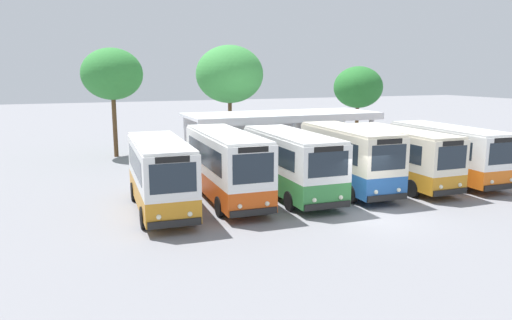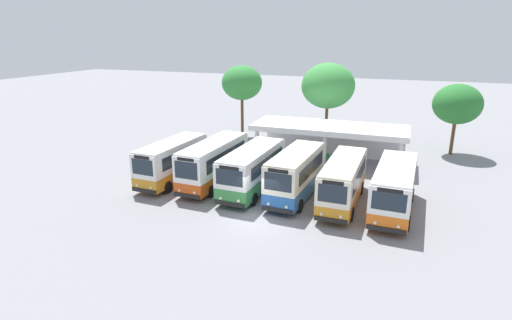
{
  "view_description": "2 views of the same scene",
  "coord_description": "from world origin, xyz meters",
  "px_view_note": "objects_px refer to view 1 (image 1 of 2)",
  "views": [
    {
      "loc": [
        -12.2,
        -16.34,
        6.13
      ],
      "look_at": [
        -2.28,
        8.18,
        1.27
      ],
      "focal_mm": 33.16,
      "sensor_mm": 36.0,
      "label": 1
    },
    {
      "loc": [
        8.23,
        -21.88,
        11.15
      ],
      "look_at": [
        -2.24,
        6.38,
        1.86
      ],
      "focal_mm": 28.73,
      "sensor_mm": 36.0,
      "label": 2
    }
  ],
  "objects_px": {
    "waiting_chair_end_by_column": "(258,155)",
    "waiting_chair_fifth_seat": "(292,153)",
    "city_bus_far_end_green": "(447,151)",
    "waiting_chair_middle_seat": "(275,154)",
    "waiting_chair_far_end_seat": "(299,153)",
    "city_bus_fifth_blue": "(399,154)",
    "city_bus_fourth_amber": "(348,156)",
    "waiting_chair_fourth_seat": "(283,154)",
    "city_bus_middle_cream": "(291,161)",
    "waiting_chair_second_from_end": "(267,155)",
    "city_bus_second_in_row": "(226,163)",
    "city_bus_nearest_orange": "(160,172)"
  },
  "relations": [
    {
      "from": "waiting_chair_middle_seat",
      "to": "waiting_chair_far_end_seat",
      "type": "bearing_deg",
      "value": 1.36
    },
    {
      "from": "waiting_chair_end_by_column",
      "to": "city_bus_far_end_green",
      "type": "bearing_deg",
      "value": -48.86
    },
    {
      "from": "city_bus_far_end_green",
      "to": "waiting_chair_middle_seat",
      "type": "bearing_deg",
      "value": 126.55
    },
    {
      "from": "city_bus_far_end_green",
      "to": "waiting_chair_end_by_column",
      "type": "height_order",
      "value": "city_bus_far_end_green"
    },
    {
      "from": "city_bus_fourth_amber",
      "to": "waiting_chair_far_end_seat",
      "type": "height_order",
      "value": "city_bus_fourth_amber"
    },
    {
      "from": "waiting_chair_end_by_column",
      "to": "waiting_chair_second_from_end",
      "type": "xyz_separation_m",
      "value": [
        0.64,
        -0.12,
        0.0
      ]
    },
    {
      "from": "city_bus_middle_cream",
      "to": "waiting_chair_middle_seat",
      "type": "xyz_separation_m",
      "value": [
        3.15,
        8.81,
        -1.27
      ]
    },
    {
      "from": "waiting_chair_end_by_column",
      "to": "waiting_chair_second_from_end",
      "type": "distance_m",
      "value": 0.65
    },
    {
      "from": "waiting_chair_fifth_seat",
      "to": "city_bus_far_end_green",
      "type": "bearing_deg",
      "value": -58.96
    },
    {
      "from": "city_bus_fifth_blue",
      "to": "city_bus_far_end_green",
      "type": "height_order",
      "value": "city_bus_far_end_green"
    },
    {
      "from": "waiting_chair_far_end_seat",
      "to": "city_bus_fifth_blue",
      "type": "bearing_deg",
      "value": -80.42
    },
    {
      "from": "city_bus_nearest_orange",
      "to": "waiting_chair_second_from_end",
      "type": "relative_size",
      "value": 8.57
    },
    {
      "from": "city_bus_far_end_green",
      "to": "city_bus_fifth_blue",
      "type": "bearing_deg",
      "value": 177.95
    },
    {
      "from": "city_bus_middle_cream",
      "to": "waiting_chair_far_end_seat",
      "type": "bearing_deg",
      "value": 60.25
    },
    {
      "from": "city_bus_middle_cream",
      "to": "city_bus_fourth_amber",
      "type": "xyz_separation_m",
      "value": [
        3.29,
        -0.14,
        0.06
      ]
    },
    {
      "from": "waiting_chair_fourth_seat",
      "to": "city_bus_second_in_row",
      "type": "bearing_deg",
      "value": -129.98
    },
    {
      "from": "waiting_chair_fifth_seat",
      "to": "waiting_chair_far_end_seat",
      "type": "bearing_deg",
      "value": 5.72
    },
    {
      "from": "waiting_chair_end_by_column",
      "to": "waiting_chair_fifth_seat",
      "type": "relative_size",
      "value": 1.0
    },
    {
      "from": "city_bus_second_in_row",
      "to": "waiting_chair_fifth_seat",
      "type": "xyz_separation_m",
      "value": [
        7.72,
        8.42,
        -1.33
      ]
    },
    {
      "from": "waiting_chair_second_from_end",
      "to": "waiting_chair_fifth_seat",
      "type": "bearing_deg",
      "value": 0.33
    },
    {
      "from": "waiting_chair_middle_seat",
      "to": "waiting_chair_fourth_seat",
      "type": "bearing_deg",
      "value": 0.25
    },
    {
      "from": "city_bus_nearest_orange",
      "to": "waiting_chair_fifth_seat",
      "type": "distance_m",
      "value": 14.31
    },
    {
      "from": "waiting_chair_far_end_seat",
      "to": "waiting_chair_fourth_seat",
      "type": "bearing_deg",
      "value": -178.09
    },
    {
      "from": "city_bus_fifth_blue",
      "to": "waiting_chair_middle_seat",
      "type": "distance_m",
      "value": 9.67
    },
    {
      "from": "city_bus_fifth_blue",
      "to": "city_bus_fourth_amber",
      "type": "bearing_deg",
      "value": -179.99
    },
    {
      "from": "waiting_chair_fourth_seat",
      "to": "waiting_chair_middle_seat",
      "type": "bearing_deg",
      "value": -179.75
    },
    {
      "from": "city_bus_middle_cream",
      "to": "waiting_chair_fifth_seat",
      "type": "distance_m",
      "value": 9.93
    },
    {
      "from": "city_bus_nearest_orange",
      "to": "city_bus_middle_cream",
      "type": "relative_size",
      "value": 0.93
    },
    {
      "from": "city_bus_second_in_row",
      "to": "waiting_chair_fifth_seat",
      "type": "distance_m",
      "value": 11.5
    },
    {
      "from": "city_bus_fifth_blue",
      "to": "city_bus_far_end_green",
      "type": "xyz_separation_m",
      "value": [
        3.29,
        -0.12,
        0.01
      ]
    },
    {
      "from": "city_bus_fourth_amber",
      "to": "waiting_chair_fifth_seat",
      "type": "distance_m",
      "value": 9.11
    },
    {
      "from": "city_bus_nearest_orange",
      "to": "city_bus_middle_cream",
      "type": "height_order",
      "value": "city_bus_middle_cream"
    },
    {
      "from": "city_bus_fourth_amber",
      "to": "waiting_chair_far_end_seat",
      "type": "distance_m",
      "value": 9.27
    },
    {
      "from": "waiting_chair_fourth_seat",
      "to": "waiting_chair_end_by_column",
      "type": "bearing_deg",
      "value": 177.42
    },
    {
      "from": "waiting_chair_fifth_seat",
      "to": "waiting_chair_far_end_seat",
      "type": "xyz_separation_m",
      "value": [
        0.64,
        0.06,
        0.0
      ]
    },
    {
      "from": "city_bus_far_end_green",
      "to": "waiting_chair_second_from_end",
      "type": "relative_size",
      "value": 9.32
    },
    {
      "from": "city_bus_middle_cream",
      "to": "waiting_chair_second_from_end",
      "type": "relative_size",
      "value": 9.25
    },
    {
      "from": "waiting_chair_fourth_seat",
      "to": "waiting_chair_fifth_seat",
      "type": "relative_size",
      "value": 1.0
    },
    {
      "from": "city_bus_middle_cream",
      "to": "waiting_chair_second_from_end",
      "type": "distance_m",
      "value": 9.22
    },
    {
      "from": "city_bus_fourth_amber",
      "to": "waiting_chair_fourth_seat",
      "type": "relative_size",
      "value": 8.61
    },
    {
      "from": "city_bus_fourth_amber",
      "to": "city_bus_far_end_green",
      "type": "height_order",
      "value": "city_bus_fourth_amber"
    },
    {
      "from": "city_bus_nearest_orange",
      "to": "city_bus_second_in_row",
      "type": "height_order",
      "value": "city_bus_second_in_row"
    },
    {
      "from": "city_bus_nearest_orange",
      "to": "waiting_chair_middle_seat",
      "type": "xyz_separation_m",
      "value": [
        9.73,
        9.07,
        -1.26
      ]
    },
    {
      "from": "city_bus_second_in_row",
      "to": "waiting_chair_end_by_column",
      "type": "bearing_deg",
      "value": 58.82
    },
    {
      "from": "city_bus_fourth_amber",
      "to": "waiting_chair_second_from_end",
      "type": "distance_m",
      "value": 9.06
    },
    {
      "from": "waiting_chair_far_end_seat",
      "to": "waiting_chair_middle_seat",
      "type": "bearing_deg",
      "value": -178.64
    },
    {
      "from": "city_bus_second_in_row",
      "to": "city_bus_far_end_green",
      "type": "height_order",
      "value": "city_bus_second_in_row"
    },
    {
      "from": "city_bus_fourth_amber",
      "to": "waiting_chair_middle_seat",
      "type": "bearing_deg",
      "value": 90.92
    },
    {
      "from": "city_bus_second_in_row",
      "to": "waiting_chair_fourth_seat",
      "type": "bearing_deg",
      "value": 50.02
    },
    {
      "from": "city_bus_second_in_row",
      "to": "waiting_chair_middle_seat",
      "type": "relative_size",
      "value": 9.45
    }
  ]
}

